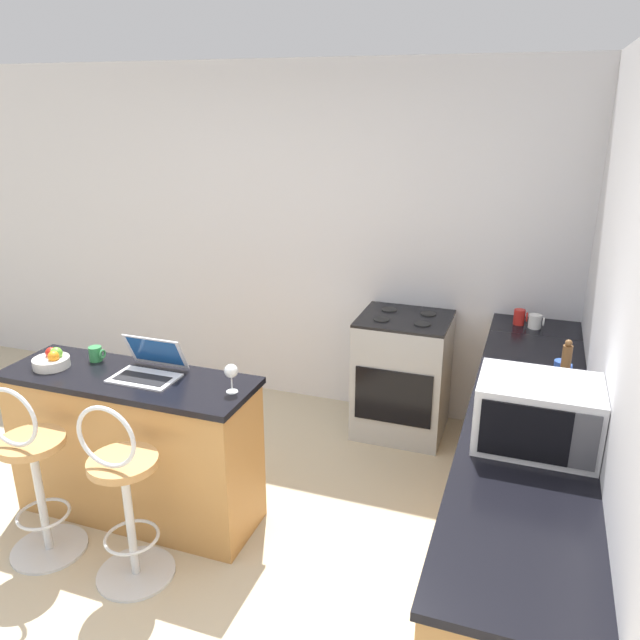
% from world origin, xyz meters
% --- Properties ---
extents(ground_plane, '(20.00, 20.00, 0.00)m').
position_xyz_m(ground_plane, '(0.00, 0.00, 0.00)').
color(ground_plane, '#BCAD8E').
extents(wall_back, '(12.00, 0.06, 2.60)m').
position_xyz_m(wall_back, '(0.00, 2.43, 1.30)').
color(wall_back, silver).
rests_on(wall_back, ground_plane).
extents(wall_right, '(0.06, 12.00, 2.60)m').
position_xyz_m(wall_right, '(2.04, 0.00, 1.30)').
color(wall_right, silver).
rests_on(wall_right, ground_plane).
extents(breakfast_bar, '(1.45, 0.49, 0.89)m').
position_xyz_m(breakfast_bar, '(-0.39, 0.62, 0.45)').
color(breakfast_bar, '#B27C42').
rests_on(breakfast_bar, ground_plane).
extents(counter_right, '(0.59, 2.93, 0.89)m').
position_xyz_m(counter_right, '(1.73, 0.95, 0.44)').
color(counter_right, '#B27C42').
rests_on(counter_right, ground_plane).
extents(bar_stool_near, '(0.40, 0.40, 1.02)m').
position_xyz_m(bar_stool_near, '(-0.66, 0.14, 0.48)').
color(bar_stool_near, silver).
rests_on(bar_stool_near, ground_plane).
extents(bar_stool_far, '(0.40, 0.40, 1.02)m').
position_xyz_m(bar_stool_far, '(-0.11, 0.14, 0.48)').
color(bar_stool_far, silver).
rests_on(bar_stool_far, ground_plane).
extents(laptop, '(0.36, 0.29, 0.21)m').
position_xyz_m(laptop, '(-0.27, 0.67, 0.94)').
color(laptop, silver).
rests_on(laptop, breakfast_bar).
extents(microwave, '(0.51, 0.38, 0.31)m').
position_xyz_m(microwave, '(1.75, 0.60, 1.04)').
color(microwave, silver).
rests_on(microwave, counter_right).
extents(stove_range, '(0.63, 0.57, 0.90)m').
position_xyz_m(stove_range, '(0.85, 2.09, 0.44)').
color(stove_range, '#9EA3A8').
rests_on(stove_range, ground_plane).
extents(fruit_bowl, '(0.20, 0.20, 0.11)m').
position_xyz_m(fruit_bowl, '(-0.86, 0.58, 0.93)').
color(fruit_bowl, silver).
rests_on(fruit_bowl, breakfast_bar).
extents(wine_glass_tall, '(0.07, 0.07, 0.16)m').
position_xyz_m(wine_glass_tall, '(0.25, 0.63, 1.00)').
color(wine_glass_tall, silver).
rests_on(wine_glass_tall, breakfast_bar).
extents(mug_blue, '(0.10, 0.08, 0.09)m').
position_xyz_m(mug_blue, '(1.87, 1.42, 0.93)').
color(mug_blue, '#2D51AD').
rests_on(mug_blue, counter_right).
extents(mug_white, '(0.10, 0.08, 0.09)m').
position_xyz_m(mug_white, '(1.71, 2.17, 0.93)').
color(mug_white, white).
rests_on(mug_white, counter_right).
extents(mug_red, '(0.09, 0.07, 0.10)m').
position_xyz_m(mug_red, '(1.61, 2.21, 0.94)').
color(mug_red, red).
rests_on(mug_red, counter_right).
extents(mug_green, '(0.09, 0.07, 0.09)m').
position_xyz_m(mug_green, '(-0.68, 0.74, 0.93)').
color(mug_green, '#338447').
rests_on(mug_green, breakfast_bar).
extents(pepper_mill, '(0.05, 0.05, 0.27)m').
position_xyz_m(pepper_mill, '(1.87, 1.28, 1.01)').
color(pepper_mill, brown).
rests_on(pepper_mill, counter_right).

